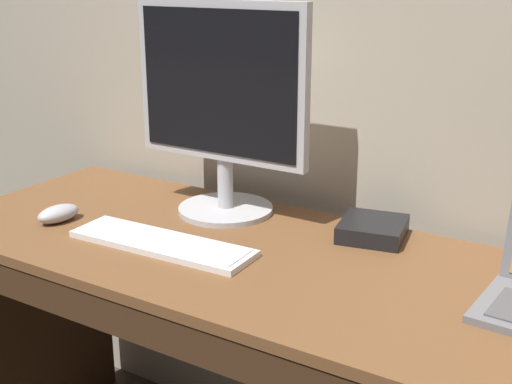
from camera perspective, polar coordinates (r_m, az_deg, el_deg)
desk at (r=1.56m, az=4.14°, el=-14.45°), size 1.89×0.62×0.76m
external_monitor at (r=1.68m, az=-2.94°, el=7.50°), size 0.48×0.24×0.53m
wired_keyboard at (r=1.56m, az=-7.91°, el=-4.26°), size 0.45×0.14×0.02m
computer_mouse at (r=1.76m, az=-16.23°, el=-1.75°), size 0.08×0.12×0.04m
external_drive_box at (r=1.61m, az=9.76°, el=-3.07°), size 0.17×0.18×0.04m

